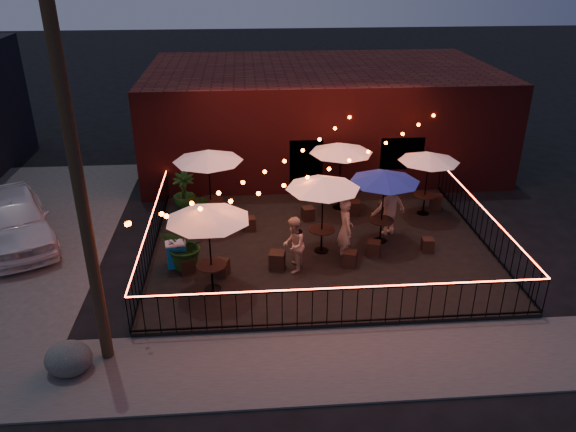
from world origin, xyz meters
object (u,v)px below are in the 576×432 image
cafe_table_2 (323,184)px  cafe_table_0 (208,215)px  cafe_table_3 (341,149)px  cooler (176,254)px  cafe_table_5 (429,158)px  boulder (68,359)px  utility_pole (80,194)px  cafe_table_4 (385,177)px  cafe_table_1 (208,157)px

cafe_table_2 → cafe_table_0: bearing=-149.7°
cafe_table_3 → cooler: cafe_table_3 is taller
cafe_table_0 → cafe_table_2: cafe_table_0 is taller
cooler → cafe_table_5: bearing=10.8°
cafe_table_5 → boulder: bearing=-144.6°
cafe_table_5 → cooler: 8.66m
utility_pole → cafe_table_4: bearing=33.0°
cafe_table_0 → boulder: 4.55m
cafe_table_1 → cafe_table_3: 4.43m
cafe_table_2 → cafe_table_3: size_ratio=1.00×
cafe_table_2 → cooler: (-4.20, -0.54, -1.78)m
cafe_table_4 → cafe_table_1: bearing=160.8°
cafe_table_2 → boulder: 7.93m
utility_pole → cafe_table_3: utility_pole is taller
cooler → boulder: bearing=-123.5°
cafe_table_3 → cafe_table_5: cafe_table_3 is taller
cafe_table_1 → cafe_table_4: cafe_table_1 is taller
cafe_table_1 → cafe_table_2: (3.35, -2.31, -0.09)m
cafe_table_1 → boulder: (-2.75, -7.01, -2.03)m
cafe_table_2 → cafe_table_5: (3.81, 2.33, -0.15)m
cooler → boulder: (-1.89, -4.15, -0.16)m
cafe_table_3 → cafe_table_2: bearing=-108.6°
utility_pole → cafe_table_1: 7.05m
cafe_table_0 → utility_pole: bearing=-133.1°
cafe_table_1 → cafe_table_0: bearing=-87.2°
utility_pole → cafe_table_5: utility_pole is taller
cafe_table_4 → cooler: bearing=-170.4°
cafe_table_1 → cafe_table_2: size_ratio=1.04×
cafe_table_0 → cafe_table_2: size_ratio=1.20×
cafe_table_1 → cooler: cafe_table_1 is taller
utility_pole → cafe_table_5: 11.45m
utility_pole → cooler: size_ratio=10.70×
cafe_table_4 → utility_pole: bearing=-147.0°
cafe_table_1 → cafe_table_5: bearing=0.1°
cafe_table_1 → boulder: bearing=-111.4°
cafe_table_0 → boulder: size_ratio=3.00×
cafe_table_4 → boulder: cafe_table_4 is taller
cafe_table_3 → cafe_table_5: bearing=-14.1°
utility_pole → cafe_table_2: utility_pole is taller
utility_pole → cafe_table_0: (2.25, 2.40, -1.67)m
cafe_table_4 → cooler: 6.42m
utility_pole → cafe_table_2: 7.06m
utility_pole → cafe_table_0: bearing=46.9°
cafe_table_3 → cooler: bearing=-145.6°
utility_pole → cafe_table_4: (7.29, 4.73, -1.74)m
cafe_table_1 → cooler: bearing=-106.7°
cafe_table_0 → cafe_table_2: bearing=30.3°
cafe_table_1 → cafe_table_2: cafe_table_1 is taller
cafe_table_2 → cooler: bearing=-172.6°
cafe_table_0 → cafe_table_2: (3.15, 1.84, -0.02)m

